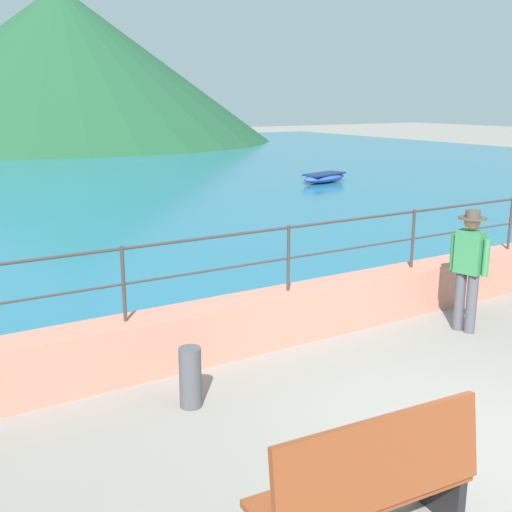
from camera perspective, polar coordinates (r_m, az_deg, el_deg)
ground_plane at (r=6.60m, az=19.35°, el=-15.97°), size 120.00×120.00×0.00m
promenade_wall at (r=8.60m, az=2.91°, el=-5.38°), size 20.00×0.56×0.70m
railing at (r=8.32m, az=2.99°, el=1.03°), size 18.44×0.04×0.90m
hill_main at (r=50.75m, az=-17.19°, el=16.31°), size 31.01×31.01×11.24m
bench_main at (r=4.80m, az=10.28°, el=-19.87°), size 1.74×0.68×1.13m
person_walking at (r=9.18m, az=18.85°, el=-0.77°), size 0.38×0.56×1.75m
bollard at (r=6.82m, az=-6.02°, el=-10.97°), size 0.24×0.24×0.67m
boat_3 at (r=24.51m, az=6.24°, el=7.16°), size 2.46×1.50×0.36m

